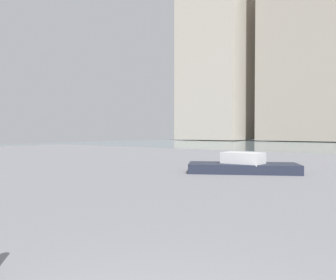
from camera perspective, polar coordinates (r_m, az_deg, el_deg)
name	(u,v)px	position (r m, az deg, el deg)	size (l,w,h in m)	color
building_slab	(315,53)	(71.06, 23.40, 13.16)	(17.04, 15.78, 32.45)	#9E9384
building_annex	(218,56)	(73.72, 8.44, 13.81)	(13.10, 13.40, 36.97)	#B2A899
boat	(243,167)	(14.27, 12.42, -4.51)	(4.61, 3.52, 0.95)	#1E2333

